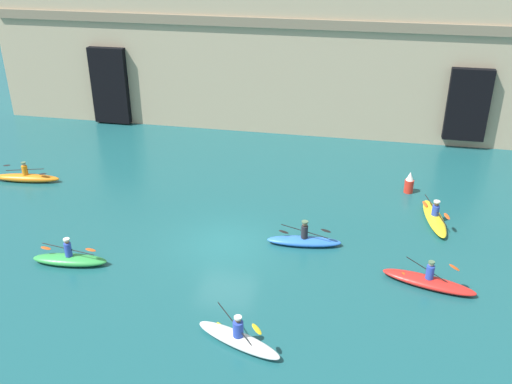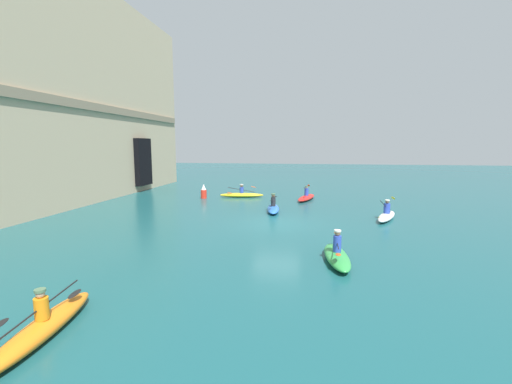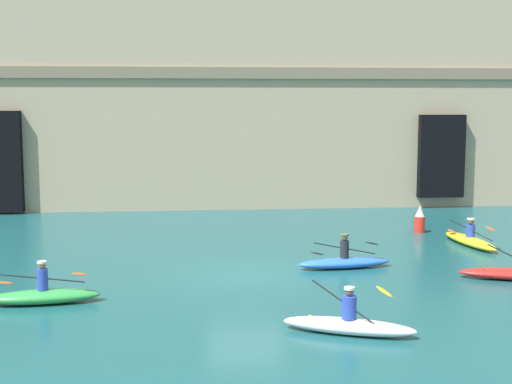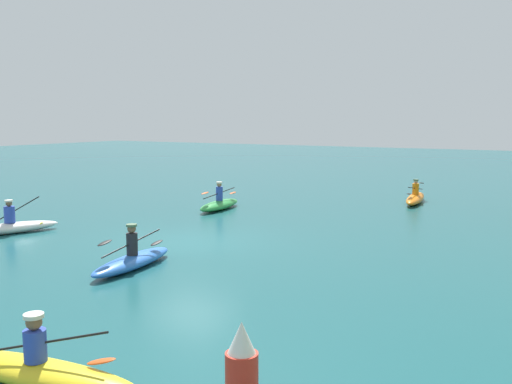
{
  "view_description": "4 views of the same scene",
  "coord_description": "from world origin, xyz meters",
  "px_view_note": "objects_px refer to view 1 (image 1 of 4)",
  "views": [
    {
      "loc": [
        5.41,
        -20.19,
        12.85
      ],
      "look_at": [
        0.69,
        3.2,
        0.97
      ],
      "focal_mm": 40.0,
      "sensor_mm": 36.0,
      "label": 1
    },
    {
      "loc": [
        -17.95,
        -1.78,
        4.18
      ],
      "look_at": [
        0.69,
        1.24,
        1.59
      ],
      "focal_mm": 24.0,
      "sensor_mm": 36.0,
      "label": 2
    },
    {
      "loc": [
        -1.77,
        -22.08,
        5.48
      ],
      "look_at": [
        0.51,
        1.83,
        2.41
      ],
      "focal_mm": 50.0,
      "sensor_mm": 36.0,
      "label": 3
    },
    {
      "loc": [
        14.15,
        10.42,
        3.83
      ],
      "look_at": [
        2.32,
        3.65,
        2.07
      ],
      "focal_mm": 40.0,
      "sensor_mm": 36.0,
      "label": 4
    }
  ],
  "objects_px": {
    "kayak_blue": "(304,240)",
    "marker_buoy": "(409,183)",
    "kayak_orange": "(26,177)",
    "kayak_white": "(238,339)",
    "kayak_green": "(70,259)",
    "kayak_red": "(429,281)",
    "kayak_yellow": "(434,217)"
  },
  "relations": [
    {
      "from": "kayak_blue",
      "to": "marker_buoy",
      "type": "bearing_deg",
      "value": -133.24
    },
    {
      "from": "kayak_orange",
      "to": "marker_buoy",
      "type": "distance_m",
      "value": 19.8
    },
    {
      "from": "kayak_orange",
      "to": "kayak_blue",
      "type": "height_order",
      "value": "kayak_blue"
    },
    {
      "from": "kayak_orange",
      "to": "kayak_white",
      "type": "height_order",
      "value": "kayak_white"
    },
    {
      "from": "kayak_orange",
      "to": "kayak_green",
      "type": "distance_m",
      "value": 9.01
    },
    {
      "from": "kayak_red",
      "to": "kayak_blue",
      "type": "bearing_deg",
      "value": 173.1
    },
    {
      "from": "kayak_red",
      "to": "marker_buoy",
      "type": "xyz_separation_m",
      "value": [
        -0.44,
        8.05,
        0.31
      ]
    },
    {
      "from": "kayak_white",
      "to": "kayak_yellow",
      "type": "relative_size",
      "value": 0.9
    },
    {
      "from": "kayak_red",
      "to": "kayak_green",
      "type": "bearing_deg",
      "value": -159.65
    },
    {
      "from": "kayak_white",
      "to": "marker_buoy",
      "type": "relative_size",
      "value": 2.87
    },
    {
      "from": "kayak_blue",
      "to": "kayak_green",
      "type": "bearing_deg",
      "value": 13.77
    },
    {
      "from": "kayak_orange",
      "to": "kayak_white",
      "type": "distance_m",
      "value": 16.98
    },
    {
      "from": "kayak_blue",
      "to": "kayak_yellow",
      "type": "height_order",
      "value": "kayak_blue"
    },
    {
      "from": "kayak_yellow",
      "to": "kayak_red",
      "type": "bearing_deg",
      "value": 165.16
    },
    {
      "from": "marker_buoy",
      "to": "kayak_blue",
      "type": "bearing_deg",
      "value": -126.95
    },
    {
      "from": "kayak_green",
      "to": "kayak_orange",
      "type": "bearing_deg",
      "value": 125.95
    },
    {
      "from": "kayak_white",
      "to": "marker_buoy",
      "type": "height_order",
      "value": "kayak_white"
    },
    {
      "from": "kayak_orange",
      "to": "marker_buoy",
      "type": "height_order",
      "value": "marker_buoy"
    },
    {
      "from": "kayak_blue",
      "to": "kayak_green",
      "type": "height_order",
      "value": "kayak_green"
    },
    {
      "from": "kayak_green",
      "to": "kayak_red",
      "type": "height_order",
      "value": "kayak_green"
    },
    {
      "from": "kayak_white",
      "to": "kayak_yellow",
      "type": "height_order",
      "value": "kayak_white"
    },
    {
      "from": "kayak_red",
      "to": "kayak_yellow",
      "type": "xyz_separation_m",
      "value": [
        0.61,
        5.2,
        0.0
      ]
    },
    {
      "from": "kayak_green",
      "to": "marker_buoy",
      "type": "xyz_separation_m",
      "value": [
        13.62,
        9.36,
        0.29
      ]
    },
    {
      "from": "marker_buoy",
      "to": "kayak_red",
      "type": "bearing_deg",
      "value": -86.86
    },
    {
      "from": "kayak_blue",
      "to": "kayak_white",
      "type": "distance_m",
      "value": 6.74
    },
    {
      "from": "kayak_white",
      "to": "kayak_red",
      "type": "xyz_separation_m",
      "value": [
        6.34,
        4.59,
        -0.03
      ]
    },
    {
      "from": "kayak_blue",
      "to": "kayak_white",
      "type": "bearing_deg",
      "value": 72.14
    },
    {
      "from": "kayak_white",
      "to": "kayak_red",
      "type": "bearing_deg",
      "value": 57.82
    },
    {
      "from": "kayak_white",
      "to": "kayak_green",
      "type": "xyz_separation_m",
      "value": [
        -7.72,
        3.29,
        -0.0
      ]
    },
    {
      "from": "kayak_red",
      "to": "kayak_yellow",
      "type": "bearing_deg",
      "value": 98.41
    },
    {
      "from": "kayak_yellow",
      "to": "kayak_orange",
      "type": "bearing_deg",
      "value": 81.23
    },
    {
      "from": "kayak_blue",
      "to": "kayak_green",
      "type": "xyz_separation_m",
      "value": [
        -9.07,
        -3.31,
        0.01
      ]
    }
  ]
}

